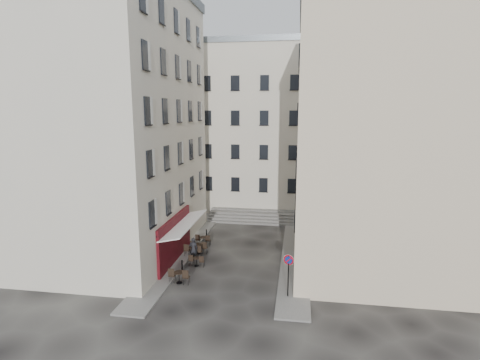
% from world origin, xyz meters
% --- Properties ---
extents(ground, '(90.00, 90.00, 0.00)m').
position_xyz_m(ground, '(0.00, 0.00, 0.00)').
color(ground, black).
rests_on(ground, ground).
extents(sidewalk_left, '(2.00, 22.00, 0.12)m').
position_xyz_m(sidewalk_left, '(-4.50, 4.00, 0.06)').
color(sidewalk_left, slate).
rests_on(sidewalk_left, ground).
extents(sidewalk_right, '(2.00, 18.00, 0.12)m').
position_xyz_m(sidewalk_right, '(4.50, 3.00, 0.06)').
color(sidewalk_right, slate).
rests_on(sidewalk_right, ground).
extents(building_left, '(12.20, 16.20, 20.60)m').
position_xyz_m(building_left, '(-10.50, 3.00, 10.31)').
color(building_left, beige).
rests_on(building_left, ground).
extents(building_right, '(12.20, 14.20, 18.60)m').
position_xyz_m(building_right, '(10.50, 3.50, 9.31)').
color(building_right, beige).
rests_on(building_right, ground).
extents(building_back, '(18.20, 10.20, 18.60)m').
position_xyz_m(building_back, '(-1.00, 19.00, 9.31)').
color(building_back, beige).
rests_on(building_back, ground).
extents(cafe_storefront, '(1.74, 7.30, 3.50)m').
position_xyz_m(cafe_storefront, '(-4.32, 1.00, 1.88)').
color(cafe_storefront, '#41090F').
rests_on(cafe_storefront, ground).
extents(stone_steps, '(9.00, 3.15, 0.80)m').
position_xyz_m(stone_steps, '(0.00, 12.57, 0.40)').
color(stone_steps, slate).
rests_on(stone_steps, ground).
extents(bollard_near, '(0.12, 0.12, 0.98)m').
position_xyz_m(bollard_near, '(-3.25, -1.00, 0.53)').
color(bollard_near, black).
rests_on(bollard_near, ground).
extents(bollard_mid, '(0.12, 0.12, 0.98)m').
position_xyz_m(bollard_mid, '(-3.25, 2.50, 0.53)').
color(bollard_mid, black).
rests_on(bollard_mid, ground).
extents(bollard_far, '(0.12, 0.12, 0.98)m').
position_xyz_m(bollard_far, '(-3.25, 6.00, 0.53)').
color(bollard_far, black).
rests_on(bollard_far, ground).
extents(no_parking_sign, '(0.61, 0.22, 2.76)m').
position_xyz_m(no_parking_sign, '(4.17, -3.40, 1.96)').
color(no_parking_sign, black).
rests_on(no_parking_sign, ground).
extents(bistro_table_a, '(1.42, 0.67, 1.00)m').
position_xyz_m(bistro_table_a, '(-2.95, -2.55, 0.51)').
color(bistro_table_a, black).
rests_on(bistro_table_a, ground).
extents(bistro_table_b, '(1.18, 0.55, 0.83)m').
position_xyz_m(bistro_table_b, '(-2.56, 0.31, 0.42)').
color(bistro_table_b, black).
rests_on(bistro_table_b, ground).
extents(bistro_table_c, '(1.43, 0.67, 1.00)m').
position_xyz_m(bistro_table_c, '(-3.31, 1.97, 0.51)').
color(bistro_table_c, black).
rests_on(bistro_table_c, ground).
extents(bistro_table_d, '(1.37, 0.64, 0.96)m').
position_xyz_m(bistro_table_d, '(-3.06, 2.86, 0.49)').
color(bistro_table_d, black).
rests_on(bistro_table_d, ground).
extents(bistro_table_e, '(1.29, 0.61, 0.91)m').
position_xyz_m(bistro_table_e, '(-3.20, 4.63, 0.46)').
color(bistro_table_e, black).
rests_on(bistro_table_e, ground).
extents(pedestrian, '(0.65, 0.44, 1.75)m').
position_xyz_m(pedestrian, '(-3.14, 1.49, 0.87)').
color(pedestrian, black).
rests_on(pedestrian, ground).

